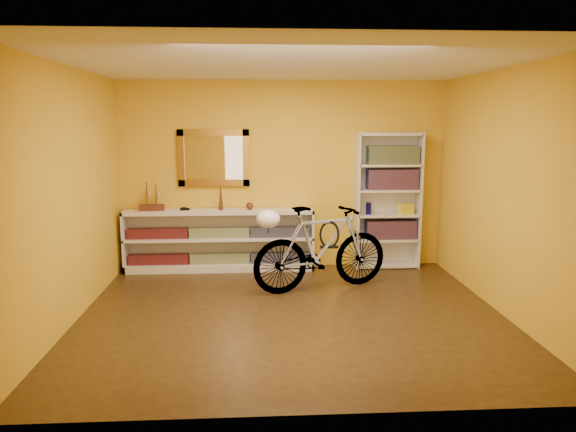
{
  "coord_description": "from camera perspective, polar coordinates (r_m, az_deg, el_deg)",
  "views": [
    {
      "loc": [
        -0.36,
        -5.43,
        2.03
      ],
      "look_at": [
        0.0,
        0.7,
        0.95
      ],
      "focal_mm": 33.23,
      "sensor_mm": 36.0,
      "label": 1
    }
  ],
  "objects": [
    {
      "name": "cd_row_upper",
      "position": [
        7.4,
        -7.35,
        -1.78
      ],
      "size": [
        2.5,
        0.13,
        0.14
      ],
      "primitive_type": "cube",
      "color": "navy",
      "rests_on": "console_unit"
    },
    {
      "name": "helmet",
      "position": [
        6.18,
        -2.14,
        -0.34
      ],
      "size": [
        0.28,
        0.27,
        0.21
      ],
      "primitive_type": "ellipsoid",
      "color": "white",
      "rests_on": "bicycle"
    },
    {
      "name": "yellow_bag",
      "position": [
        7.62,
        12.5,
        0.73
      ],
      "size": [
        0.22,
        0.18,
        0.15
      ],
      "primitive_type": "cube",
      "rotation": [
        0.0,
        0.0,
        0.29
      ],
      "color": "yellow",
      "rests_on": "bookcase"
    },
    {
      "name": "ceiling",
      "position": [
        5.47,
        0.45,
        16.01
      ],
      "size": [
        4.5,
        4.0,
        0.01
      ],
      "primitive_type": "cube",
      "color": "silver",
      "rests_on": "ground"
    },
    {
      "name": "wall_socket",
      "position": [
        7.73,
        6.12,
        -3.41
      ],
      "size": [
        0.09,
        0.02,
        0.09
      ],
      "primitive_type": "cube",
      "color": "silver",
      "rests_on": "back_wall"
    },
    {
      "name": "bookcase",
      "position": [
        7.57,
        10.62,
        1.6
      ],
      "size": [
        0.9,
        0.3,
        1.9
      ],
      "primitive_type": null,
      "color": "silver",
      "rests_on": "floor"
    },
    {
      "name": "travel_mug",
      "position": [
        7.51,
        8.61,
        0.81
      ],
      "size": [
        0.08,
        0.08,
        0.17
      ],
      "primitive_type": "cylinder",
      "color": "navy",
      "rests_on": "bookcase"
    },
    {
      "name": "book_row_b",
      "position": [
        7.55,
        11.07,
        3.89
      ],
      "size": [
        0.7,
        0.22,
        0.28
      ],
      "primitive_type": "cube",
      "color": "maroon",
      "rests_on": "bookcase"
    },
    {
      "name": "red_tin",
      "position": [
        7.5,
        9.22,
        6.17
      ],
      "size": [
        0.14,
        0.14,
        0.17
      ],
      "primitive_type": "cube",
      "rotation": [
        0.0,
        0.0,
        -0.04
      ],
      "color": "maroon",
      "rests_on": "bookcase"
    },
    {
      "name": "gilt_mirror",
      "position": [
        7.43,
        -7.96,
        6.17
      ],
      "size": [
        0.98,
        0.06,
        0.78
      ],
      "primitive_type": "cube",
      "color": "brown",
      "rests_on": "back_wall"
    },
    {
      "name": "cd_row_lower",
      "position": [
        7.48,
        -7.29,
        -4.52
      ],
      "size": [
        2.5,
        0.13,
        0.14
      ],
      "primitive_type": "cube",
      "color": "black",
      "rests_on": "console_unit"
    },
    {
      "name": "book_row_c",
      "position": [
        7.52,
        11.15,
        6.43
      ],
      "size": [
        0.7,
        0.22,
        0.25
      ],
      "primitive_type": "cube",
      "color": "navy",
      "rests_on": "bookcase"
    },
    {
      "name": "bronze_ornament",
      "position": [
        7.33,
        -7.21,
        2.11
      ],
      "size": [
        0.06,
        0.06,
        0.37
      ],
      "primitive_type": "cone",
      "color": "#56301D",
      "rests_on": "console_unit"
    },
    {
      "name": "back_wall",
      "position": [
        7.48,
        -0.59,
        4.37
      ],
      "size": [
        4.5,
        0.01,
        2.6
      ],
      "primitive_type": "cube",
      "color": "gold",
      "rests_on": "ground"
    },
    {
      "name": "toy_car",
      "position": [
        7.41,
        -10.97,
        0.62
      ],
      "size": [
        0.0,
        0.01,
        0.0
      ],
      "primitive_type": "imported",
      "rotation": [
        0.0,
        0.0,
        1.94
      ],
      "color": "black",
      "rests_on": "console_unit"
    },
    {
      "name": "u_lock",
      "position": [
        6.52,
        4.45,
        -1.99
      ],
      "size": [
        0.25,
        0.03,
        0.25
      ],
      "primitive_type": "torus",
      "rotation": [
        1.57,
        0.0,
        0.0
      ],
      "color": "black",
      "rests_on": "bicycle"
    },
    {
      "name": "decorative_orb",
      "position": [
        7.33,
        -4.11,
        1.08
      ],
      "size": [
        0.1,
        0.1,
        0.1
      ],
      "primitive_type": "sphere",
      "color": "#56301D",
      "rests_on": "console_unit"
    },
    {
      "name": "console_unit",
      "position": [
        7.44,
        -7.32,
        -2.58
      ],
      "size": [
        2.6,
        0.35,
        0.85
      ],
      "primitive_type": null,
      "color": "silver",
      "rests_on": "floor"
    },
    {
      "name": "bicycle",
      "position": [
        6.51,
        3.6,
        -3.42
      ],
      "size": [
        0.98,
        1.84,
        1.05
      ],
      "primitive_type": "imported",
      "rotation": [
        0.0,
        0.0,
        1.88
      ],
      "color": "silver",
      "rests_on": "floor"
    },
    {
      "name": "left_wall",
      "position": [
        5.8,
        -22.42,
        1.99
      ],
      "size": [
        0.01,
        4.0,
        2.6
      ],
      "primitive_type": "cube",
      "color": "gold",
      "rests_on": "ground"
    },
    {
      "name": "model_ship",
      "position": [
        7.45,
        -14.4,
        2.06
      ],
      "size": [
        0.34,
        0.16,
        0.39
      ],
      "primitive_type": null,
      "rotation": [
        0.0,
        0.0,
        0.1
      ],
      "color": "#441D13",
      "rests_on": "console_unit"
    },
    {
      "name": "book_row_a",
      "position": [
        7.65,
        10.89,
        -1.4
      ],
      "size": [
        0.7,
        0.22,
        0.26
      ],
      "primitive_type": "cube",
      "color": "maroon",
      "rests_on": "bookcase"
    },
    {
      "name": "right_wall",
      "position": [
        6.07,
        22.2,
        2.33
      ],
      "size": [
        0.01,
        4.0,
        2.6
      ],
      "primitive_type": "cube",
      "color": "gold",
      "rests_on": "ground"
    },
    {
      "name": "floor",
      "position": [
        5.81,
        0.42,
        -10.53
      ],
      "size": [
        4.5,
        4.0,
        0.01
      ],
      "primitive_type": "cube",
      "color": "#301F0D",
      "rests_on": "ground"
    }
  ]
}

